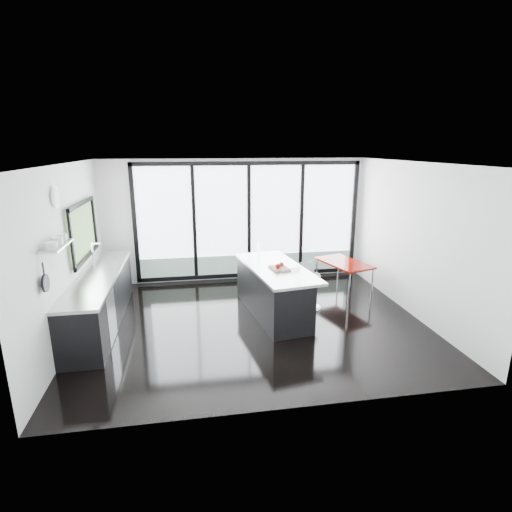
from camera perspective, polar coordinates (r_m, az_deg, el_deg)
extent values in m
cube|color=black|center=(7.30, -0.38, -9.40)|extent=(6.00, 5.00, 0.00)
cube|color=white|center=(6.63, -0.43, 13.14)|extent=(6.00, 5.00, 0.00)
cube|color=silver|center=(9.25, -2.91, 5.06)|extent=(6.00, 0.00, 2.80)
cube|color=white|center=(9.26, -1.04, 5.09)|extent=(5.00, 0.02, 2.50)
cube|color=slate|center=(9.46, -0.97, -1.10)|extent=(5.00, 0.02, 0.44)
cube|color=black|center=(9.12, -8.81, 4.75)|extent=(0.08, 0.04, 2.50)
cube|color=black|center=(9.22, -1.00, 5.04)|extent=(0.08, 0.04, 2.50)
cube|color=black|center=(9.49, 6.52, 5.24)|extent=(0.08, 0.04, 2.50)
cube|color=silver|center=(4.50, 4.77, -6.40)|extent=(6.00, 0.00, 2.80)
cube|color=silver|center=(7.02, -25.36, 0.19)|extent=(0.00, 5.00, 2.80)
cube|color=#567E48|center=(7.82, -23.63, 3.33)|extent=(0.02, 1.60, 0.90)
cube|color=#AAADAF|center=(6.11, -26.60, 1.33)|extent=(0.25, 0.80, 0.03)
cylinder|color=white|center=(6.56, -26.74, 7.54)|extent=(0.04, 0.30, 0.30)
cylinder|color=black|center=(5.87, -27.86, -3.44)|extent=(0.03, 0.24, 0.24)
cube|color=silver|center=(7.87, 21.70, 2.12)|extent=(0.00, 5.00, 2.80)
cube|color=black|center=(7.59, -21.38, -5.95)|extent=(0.65, 3.20, 0.87)
cube|color=#AAADAF|center=(7.45, -21.72, -2.65)|extent=(0.69, 3.24, 0.05)
cube|color=#AAADAF|center=(7.91, -21.01, -1.54)|extent=(0.45, 0.48, 0.06)
cylinder|color=silver|center=(7.88, -22.25, 0.13)|extent=(0.02, 0.02, 0.44)
cube|color=#AAADAF|center=(6.85, -19.97, -8.26)|extent=(0.03, 0.60, 0.80)
cube|color=black|center=(7.50, 2.32, -5.14)|extent=(1.06, 2.27, 0.86)
cube|color=#AAADAF|center=(7.37, 2.93, -1.74)|extent=(1.27, 2.36, 0.05)
cube|color=#A27447|center=(7.23, 3.36, -1.77)|extent=(0.35, 0.44, 0.03)
sphere|color=#76000A|center=(7.15, 3.14, -1.46)|extent=(0.10, 0.10, 0.09)
sphere|color=maroon|center=(7.28, 3.66, -1.19)|extent=(0.09, 0.09, 0.08)
cylinder|color=silver|center=(7.97, 0.37, 0.83)|extent=(0.08, 0.08, 0.28)
cylinder|color=silver|center=(7.15, 5.54, -6.73)|extent=(0.58, 0.58, 0.75)
cylinder|color=silver|center=(7.80, 7.72, -5.07)|extent=(0.54, 0.54, 0.70)
cube|color=#720D06|center=(8.86, 12.36, -2.90)|extent=(1.03, 1.39, 0.66)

